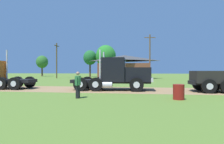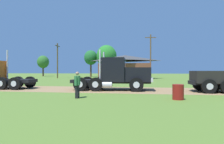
{
  "view_description": "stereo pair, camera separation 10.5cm",
  "coord_description": "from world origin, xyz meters",
  "px_view_note": "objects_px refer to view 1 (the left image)",
  "views": [
    {
      "loc": [
        2.69,
        -16.01,
        1.61
      ],
      "look_at": [
        0.38,
        0.49,
        1.52
      ],
      "focal_mm": 30.27,
      "sensor_mm": 36.0,
      "label": 1
    },
    {
      "loc": [
        2.8,
        -15.99,
        1.61
      ],
      "look_at": [
        0.38,
        0.49,
        1.52
      ],
      "focal_mm": 30.27,
      "sensor_mm": 36.0,
      "label": 2
    }
  ],
  "objects_px": {
    "truck_foreground_white": "(119,75)",
    "visitor_standing_near": "(78,84)",
    "utility_pole_near": "(57,60)",
    "utility_pole_far": "(150,55)",
    "steel_barrel": "(179,92)",
    "shed_building": "(124,67)"
  },
  "relations": [
    {
      "from": "utility_pole_near",
      "to": "steel_barrel",
      "type": "bearing_deg",
      "value": -54.63
    },
    {
      "from": "visitor_standing_near",
      "to": "steel_barrel",
      "type": "xyz_separation_m",
      "value": [
        5.79,
        0.26,
        -0.41
      ]
    },
    {
      "from": "utility_pole_near",
      "to": "utility_pole_far",
      "type": "height_order",
      "value": "utility_pole_far"
    },
    {
      "from": "steel_barrel",
      "to": "utility_pole_near",
      "type": "relative_size",
      "value": 0.11
    },
    {
      "from": "truck_foreground_white",
      "to": "shed_building",
      "type": "height_order",
      "value": "shed_building"
    },
    {
      "from": "visitor_standing_near",
      "to": "steel_barrel",
      "type": "height_order",
      "value": "visitor_standing_near"
    },
    {
      "from": "utility_pole_far",
      "to": "utility_pole_near",
      "type": "bearing_deg",
      "value": 176.87
    },
    {
      "from": "truck_foreground_white",
      "to": "utility_pole_near",
      "type": "relative_size",
      "value": 0.88
    },
    {
      "from": "truck_foreground_white",
      "to": "visitor_standing_near",
      "type": "distance_m",
      "value": 5.37
    },
    {
      "from": "visitor_standing_near",
      "to": "shed_building",
      "type": "height_order",
      "value": "shed_building"
    },
    {
      "from": "steel_barrel",
      "to": "utility_pole_near",
      "type": "xyz_separation_m",
      "value": [
        -19.95,
        28.11,
        3.66
      ]
    },
    {
      "from": "visitor_standing_near",
      "to": "steel_barrel",
      "type": "distance_m",
      "value": 5.81
    },
    {
      "from": "shed_building",
      "to": "utility_pole_near",
      "type": "bearing_deg",
      "value": -174.64
    },
    {
      "from": "truck_foreground_white",
      "to": "visitor_standing_near",
      "type": "relative_size",
      "value": 4.31
    },
    {
      "from": "truck_foreground_white",
      "to": "utility_pole_near",
      "type": "xyz_separation_m",
      "value": [
        -16.08,
        23.37,
        2.79
      ]
    },
    {
      "from": "truck_foreground_white",
      "to": "visitor_standing_near",
      "type": "height_order",
      "value": "truck_foreground_white"
    },
    {
      "from": "shed_building",
      "to": "utility_pole_far",
      "type": "relative_size",
      "value": 1.27
    },
    {
      "from": "visitor_standing_near",
      "to": "utility_pole_near",
      "type": "bearing_deg",
      "value": 116.54
    },
    {
      "from": "utility_pole_near",
      "to": "visitor_standing_near",
      "type": "bearing_deg",
      "value": -63.46
    },
    {
      "from": "truck_foreground_white",
      "to": "utility_pole_far",
      "type": "bearing_deg",
      "value": 80.13
    },
    {
      "from": "shed_building",
      "to": "truck_foreground_white",
      "type": "bearing_deg",
      "value": -86.8
    },
    {
      "from": "visitor_standing_near",
      "to": "utility_pole_near",
      "type": "distance_m",
      "value": 31.87
    }
  ]
}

